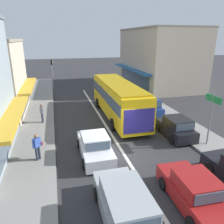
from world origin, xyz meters
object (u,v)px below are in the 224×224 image
at_px(city_bus, 118,97).
at_px(parked_hatchback_kerb_second, 176,128).
at_px(sedan_adjacent_lane_lead, 95,146).
at_px(parked_wagon_kerb_third, 147,105).
at_px(parked_sedan_kerb_rear, 127,92).
at_px(wagon_adjacent_lane_trail, 125,206).
at_px(pedestrian_with_handbag_near, 37,145).
at_px(pedestrian_browsing_midblock, 42,112).
at_px(sedan_behind_bus_near, 195,192).
at_px(traffic_light_downstreet, 52,70).
at_px(directional_road_sign, 212,108).

bearing_deg(city_bus, parked_hatchback_kerb_second, -61.20).
height_order(sedan_adjacent_lane_lead, parked_wagon_kerb_third, parked_wagon_kerb_third).
bearing_deg(parked_sedan_kerb_rear, sedan_adjacent_lane_lead, -116.65).
bearing_deg(wagon_adjacent_lane_trail, pedestrian_with_handbag_near, 122.52).
bearing_deg(parked_wagon_kerb_third, parked_hatchback_kerb_second, -91.58).
xyz_separation_m(city_bus, pedestrian_browsing_midblock, (-6.72, -0.09, -0.81)).
relative_size(city_bus, sedan_behind_bus_near, 2.55).
bearing_deg(city_bus, pedestrian_browsing_midblock, -179.25).
bearing_deg(pedestrian_browsing_midblock, traffic_light_downstreet, 85.35).
bearing_deg(parked_sedan_kerb_rear, pedestrian_browsing_midblock, -146.58).
distance_m(sedan_adjacent_lane_lead, parked_wagon_kerb_third, 9.50).
bearing_deg(parked_wagon_kerb_third, wagon_adjacent_lane_trail, -117.12).
height_order(sedan_behind_bus_near, pedestrian_browsing_midblock, pedestrian_browsing_midblock).
distance_m(wagon_adjacent_lane_trail, directional_road_sign, 9.10).
bearing_deg(city_bus, parked_wagon_kerb_third, 6.56).
relative_size(city_bus, parked_wagon_kerb_third, 2.40).
relative_size(city_bus, pedestrian_browsing_midblock, 6.68).
xyz_separation_m(sedan_adjacent_lane_lead, parked_sedan_kerb_rear, (6.53, 13.00, 0.00)).
height_order(parked_hatchback_kerb_second, parked_wagon_kerb_third, parked_wagon_kerb_third).
xyz_separation_m(sedan_behind_bus_near, parked_wagon_kerb_third, (3.08, 12.20, 0.08)).
height_order(parked_wagon_kerb_third, pedestrian_browsing_midblock, pedestrian_browsing_midblock).
xyz_separation_m(wagon_adjacent_lane_trail, parked_wagon_kerb_third, (6.29, 12.27, 0.00)).
bearing_deg(traffic_light_downstreet, pedestrian_browsing_midblock, -94.65).
relative_size(sedan_behind_bus_near, traffic_light_downstreet, 1.02).
bearing_deg(parked_wagon_kerb_third, sedan_behind_bus_near, -104.16).
height_order(wagon_adjacent_lane_trail, traffic_light_downstreet, traffic_light_downstreet).
distance_m(city_bus, parked_hatchback_kerb_second, 6.17).
xyz_separation_m(parked_sedan_kerb_rear, pedestrian_with_handbag_near, (-9.89, -12.76, 0.40)).
xyz_separation_m(parked_hatchback_kerb_second, pedestrian_browsing_midblock, (-9.64, 5.22, 0.36)).
bearing_deg(pedestrian_with_handbag_near, parked_sedan_kerb_rear, 52.24).
bearing_deg(parked_sedan_kerb_rear, wagon_adjacent_lane_trail, -109.07).
xyz_separation_m(parked_wagon_kerb_third, directional_road_sign, (1.21, -7.49, 1.93)).
bearing_deg(directional_road_sign, pedestrian_with_handbag_near, 175.94).
distance_m(parked_wagon_kerb_third, traffic_light_downstreet, 15.57).
xyz_separation_m(directional_road_sign, pedestrian_browsing_midblock, (-11.01, 7.05, -1.61)).
distance_m(parked_sedan_kerb_rear, directional_road_sign, 13.75).
height_order(city_bus, parked_hatchback_kerb_second, city_bus).
bearing_deg(parked_hatchback_kerb_second, traffic_light_downstreet, 114.98).
height_order(city_bus, pedestrian_browsing_midblock, city_bus).
bearing_deg(parked_sedan_kerb_rear, parked_wagon_kerb_third, -90.50).
relative_size(sedan_adjacent_lane_lead, parked_sedan_kerb_rear, 0.99).
bearing_deg(wagon_adjacent_lane_trail, pedestrian_browsing_midblock, 106.52).
bearing_deg(sedan_behind_bus_near, pedestrian_browsing_midblock, 119.72).
xyz_separation_m(parked_hatchback_kerb_second, pedestrian_with_handbag_near, (-9.68, -1.05, 0.36)).
xyz_separation_m(wagon_adjacent_lane_trail, directional_road_sign, (7.50, 4.78, 1.93)).
xyz_separation_m(traffic_light_downstreet, directional_road_sign, (9.93, -20.22, -0.18)).
bearing_deg(parked_hatchback_kerb_second, parked_sedan_kerb_rear, 88.98).
distance_m(wagon_adjacent_lane_trail, traffic_light_downstreet, 25.21).
distance_m(city_bus, directional_road_sign, 8.36).
distance_m(parked_hatchback_kerb_second, pedestrian_with_handbag_near, 9.74).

